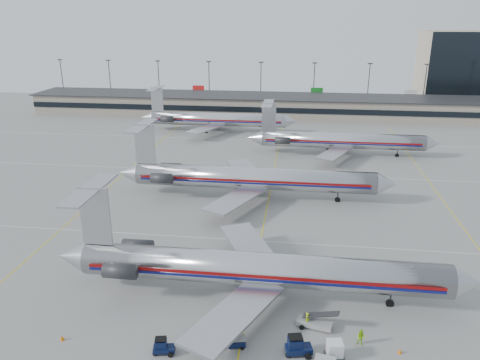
% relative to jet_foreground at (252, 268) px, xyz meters
% --- Properties ---
extents(ground, '(260.00, 260.00, 0.00)m').
position_rel_jet_foreground_xyz_m(ground, '(-0.25, 3.79, -3.62)').
color(ground, gray).
rests_on(ground, ground).
extents(apron_markings, '(160.00, 0.15, 0.02)m').
position_rel_jet_foreground_xyz_m(apron_markings, '(-0.25, 13.79, -3.61)').
color(apron_markings, silver).
rests_on(apron_markings, ground).
extents(terminal, '(162.00, 17.00, 6.25)m').
position_rel_jet_foreground_xyz_m(terminal, '(-0.25, 101.77, -0.46)').
color(terminal, gray).
rests_on(terminal, ground).
extents(light_mast_row, '(163.60, 0.40, 15.28)m').
position_rel_jet_foreground_xyz_m(light_mast_row, '(-0.25, 115.79, 4.96)').
color(light_mast_row, '#38383D').
rests_on(light_mast_row, ground).
extents(distant_building, '(30.00, 20.00, 25.00)m').
position_rel_jet_foreground_xyz_m(distant_building, '(61.75, 131.79, 8.88)').
color(distant_building, tan).
rests_on(distant_building, ground).
extents(jet_foreground, '(47.70, 28.09, 12.49)m').
position_rel_jet_foreground_xyz_m(jet_foreground, '(0.00, 0.00, 0.00)').
color(jet_foreground, silver).
rests_on(jet_foreground, ground).
extents(jet_second_row, '(48.40, 28.50, 12.67)m').
position_rel_jet_foreground_xyz_m(jet_second_row, '(-3.93, 30.25, 0.05)').
color(jet_second_row, silver).
rests_on(jet_second_row, ground).
extents(jet_third_row, '(42.82, 26.34, 11.71)m').
position_rel_jet_foreground_xyz_m(jet_third_row, '(13.35, 59.26, -0.22)').
color(jet_third_row, silver).
rests_on(jet_third_row, ground).
extents(jet_back_row, '(43.03, 26.47, 11.77)m').
position_rel_jet_foreground_xyz_m(jet_back_row, '(-18.51, 78.01, -0.21)').
color(jet_back_row, silver).
rests_on(jet_back_row, ground).
extents(tug_left, '(2.18, 1.38, 1.65)m').
position_rel_jet_foreground_xyz_m(tug_left, '(-7.42, -10.60, -2.87)').
color(tug_left, '#091233').
rests_on(tug_left, ground).
extents(tug_center, '(2.70, 1.77, 2.03)m').
position_rel_jet_foreground_xyz_m(tug_center, '(5.22, -9.13, -2.70)').
color(tug_center, '#091233').
rests_on(tug_center, ground).
extents(cart_inner, '(1.86, 1.46, 0.94)m').
position_rel_jet_foreground_xyz_m(cart_inner, '(-0.59, -8.71, -3.12)').
color(cart_inner, '#091233').
rests_on(cart_inner, ground).
extents(uld_container, '(1.89, 1.66, 1.77)m').
position_rel_jet_foreground_xyz_m(uld_container, '(8.70, -9.16, -2.73)').
color(uld_container, '#2D2D30').
rests_on(uld_container, ground).
extents(belt_loader, '(4.37, 2.12, 2.24)m').
position_rel_jet_foreground_xyz_m(belt_loader, '(7.03, -4.80, -3.02)').
color(belt_loader, '#979797').
rests_on(belt_loader, ground).
extents(ramp_worker_near, '(0.64, 0.71, 1.64)m').
position_rel_jet_foreground_xyz_m(ramp_worker_near, '(6.21, -4.78, -2.80)').
color(ramp_worker_near, '#BFE415').
rests_on(ramp_worker_near, ground).
extents(ramp_worker_far, '(0.94, 0.80, 1.70)m').
position_rel_jet_foreground_xyz_m(ramp_worker_far, '(11.36, -6.95, -2.77)').
color(ramp_worker_far, '#8FD914').
rests_on(ramp_worker_far, ground).
extents(cone_right, '(0.52, 0.52, 0.54)m').
position_rel_jet_foreground_xyz_m(cone_right, '(14.93, -7.73, -3.35)').
color(cone_right, orange).
rests_on(cone_right, ground).
extents(cone_left, '(0.50, 0.50, 0.58)m').
position_rel_jet_foreground_xyz_m(cone_left, '(-17.85, -10.05, -3.33)').
color(cone_left, orange).
rests_on(cone_left, ground).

